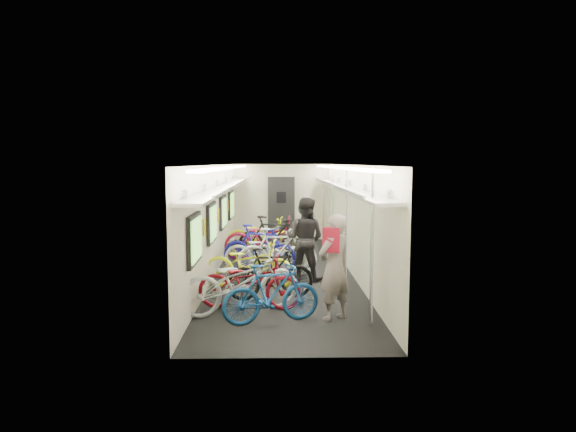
{
  "coord_description": "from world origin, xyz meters",
  "views": [
    {
      "loc": [
        -0.16,
        -11.24,
        2.46
      ],
      "look_at": [
        0.13,
        1.21,
        1.15
      ],
      "focal_mm": 32.0,
      "sensor_mm": 36.0,
      "label": 1
    }
  ],
  "objects_px": {
    "passenger_near": "(334,267)",
    "backpack": "(331,240)",
    "bicycle_0": "(241,281)",
    "bicycle_1": "(271,294)",
    "passenger_mid": "(305,239)"
  },
  "relations": [
    {
      "from": "bicycle_1",
      "to": "passenger_near",
      "type": "height_order",
      "value": "passenger_near"
    },
    {
      "from": "passenger_near",
      "to": "backpack",
      "type": "height_order",
      "value": "passenger_near"
    },
    {
      "from": "bicycle_1",
      "to": "backpack",
      "type": "bearing_deg",
      "value": -103.11
    },
    {
      "from": "bicycle_0",
      "to": "bicycle_1",
      "type": "height_order",
      "value": "bicycle_0"
    },
    {
      "from": "passenger_mid",
      "to": "backpack",
      "type": "distance_m",
      "value": 2.91
    },
    {
      "from": "passenger_near",
      "to": "backpack",
      "type": "distance_m",
      "value": 0.46
    },
    {
      "from": "bicycle_0",
      "to": "backpack",
      "type": "xyz_separation_m",
      "value": [
        1.42,
        -0.47,
        0.75
      ]
    },
    {
      "from": "passenger_near",
      "to": "passenger_mid",
      "type": "relative_size",
      "value": 0.96
    },
    {
      "from": "passenger_mid",
      "to": "backpack",
      "type": "relative_size",
      "value": 4.56
    },
    {
      "from": "bicycle_0",
      "to": "passenger_mid",
      "type": "bearing_deg",
      "value": -49.76
    },
    {
      "from": "bicycle_1",
      "to": "passenger_near",
      "type": "relative_size",
      "value": 0.93
    },
    {
      "from": "passenger_mid",
      "to": "bicycle_1",
      "type": "bearing_deg",
      "value": 100.94
    },
    {
      "from": "passenger_near",
      "to": "backpack",
      "type": "xyz_separation_m",
      "value": [
        -0.06,
        -0.08,
        0.45
      ]
    },
    {
      "from": "passenger_near",
      "to": "passenger_mid",
      "type": "xyz_separation_m",
      "value": [
        -0.3,
        2.78,
        0.03
      ]
    },
    {
      "from": "bicycle_0",
      "to": "bicycle_1",
      "type": "relative_size",
      "value": 1.31
    }
  ]
}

